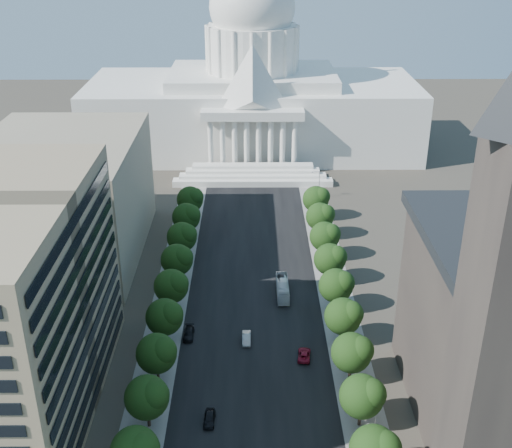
{
  "coord_description": "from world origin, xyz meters",
  "views": [
    {
      "loc": [
        -0.29,
        -48.47,
        78.4
      ],
      "look_at": [
        0.62,
        83.48,
        15.67
      ],
      "focal_mm": 45.0,
      "sensor_mm": 36.0,
      "label": 1
    }
  ],
  "objects_px": {
    "car_silver": "(246,338)",
    "car_red": "(304,355)",
    "car_dark_a": "(209,418)",
    "car_dark_b": "(189,334)",
    "city_bus": "(283,288)"
  },
  "relations": [
    {
      "from": "car_silver",
      "to": "city_bus",
      "type": "relative_size",
      "value": 0.43
    },
    {
      "from": "car_dark_b",
      "to": "city_bus",
      "type": "height_order",
      "value": "city_bus"
    },
    {
      "from": "car_red",
      "to": "city_bus",
      "type": "distance_m",
      "value": 24.1
    },
    {
      "from": "car_dark_a",
      "to": "car_red",
      "type": "xyz_separation_m",
      "value": [
        17.67,
        17.84,
        -0.09
      ]
    },
    {
      "from": "car_dark_a",
      "to": "car_dark_b",
      "type": "distance_m",
      "value": 25.76
    },
    {
      "from": "car_silver",
      "to": "car_dark_b",
      "type": "relative_size",
      "value": 0.93
    },
    {
      "from": "car_dark_b",
      "to": "car_red",
      "type": "bearing_deg",
      "value": -16.83
    },
    {
      "from": "car_dark_a",
      "to": "car_silver",
      "type": "xyz_separation_m",
      "value": [
        6.23,
        23.33,
        -0.0
      ]
    },
    {
      "from": "car_silver",
      "to": "car_red",
      "type": "bearing_deg",
      "value": -25.72
    },
    {
      "from": "car_red",
      "to": "car_silver",
      "type": "bearing_deg",
      "value": -18.83
    },
    {
      "from": "car_dark_b",
      "to": "city_bus",
      "type": "distance_m",
      "value": 26.18
    },
    {
      "from": "car_silver",
      "to": "car_dark_b",
      "type": "distance_m",
      "value": 12.13
    },
    {
      "from": "car_dark_a",
      "to": "car_dark_b",
      "type": "bearing_deg",
      "value": 105.03
    },
    {
      "from": "car_silver",
      "to": "city_bus",
      "type": "distance_m",
      "value": 20.15
    },
    {
      "from": "car_red",
      "to": "car_dark_b",
      "type": "height_order",
      "value": "car_dark_b"
    }
  ]
}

